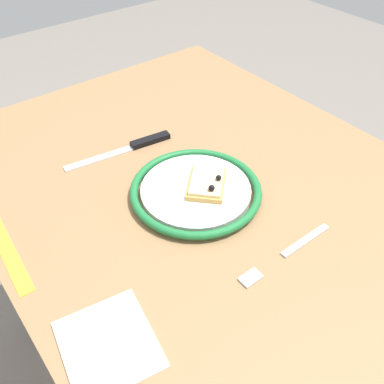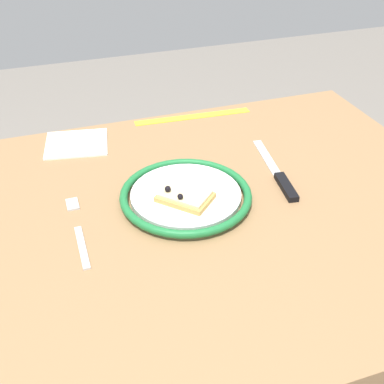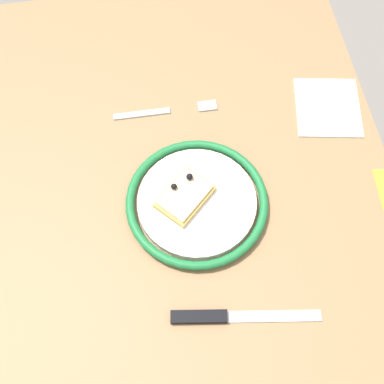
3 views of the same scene
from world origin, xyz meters
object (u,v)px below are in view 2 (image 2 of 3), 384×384
dining_table (192,250)px  measuring_tape (193,117)px  fork (78,230)px  plate (185,196)px  knife (281,178)px  napkin (77,144)px  pizza_slice_near (185,196)px

dining_table → measuring_tape: (0.13, 0.37, 0.09)m
fork → plate: bearing=7.3°
knife → dining_table: bearing=-168.6°
knife → measuring_tape: size_ratio=0.82×
dining_table → knife: knife is taller
dining_table → napkin: 0.37m
pizza_slice_near → napkin: pizza_slice_near is taller
plate → knife: size_ratio=1.04×
knife → fork: 0.41m
knife → fork: size_ratio=1.19×
napkin → pizza_slice_near: bearing=-62.6°
pizza_slice_near → knife: (0.21, 0.02, -0.02)m
fork → napkin: (0.04, 0.31, 0.00)m
plate → measuring_tape: bearing=68.8°
plate → knife: (0.20, 0.00, -0.01)m
plate → measuring_tape: size_ratio=0.86×
dining_table → measuring_tape: size_ratio=3.73×
plate → fork: (-0.20, -0.03, -0.01)m
fork → measuring_tape: bearing=47.0°
napkin → fork: bearing=-97.4°
knife → napkin: (-0.37, 0.28, -0.00)m
measuring_tape → napkin: size_ratio=2.14×
plate → pizza_slice_near: bearing=-108.9°
plate → pizza_slice_near: size_ratio=2.17×
knife → measuring_tape: (-0.07, 0.33, -0.00)m
measuring_tape → napkin: (-0.29, -0.05, 0.00)m
measuring_tape → pizza_slice_near: bearing=-107.8°
plate → pizza_slice_near: pizza_slice_near is taller
dining_table → pizza_slice_near: bearing=116.9°
fork → napkin: 0.31m
fork → measuring_tape: fork is taller
plate → measuring_tape: 0.36m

